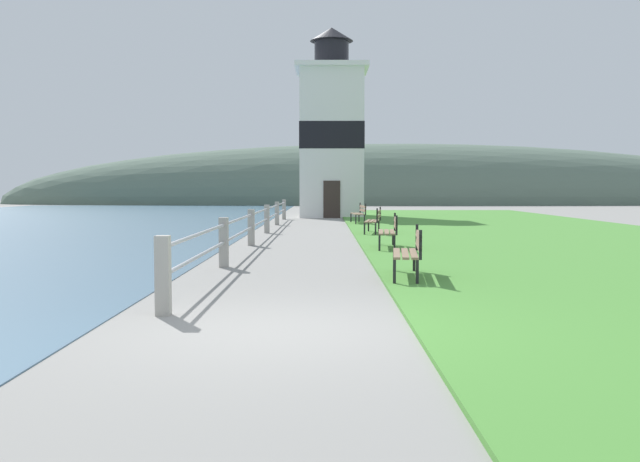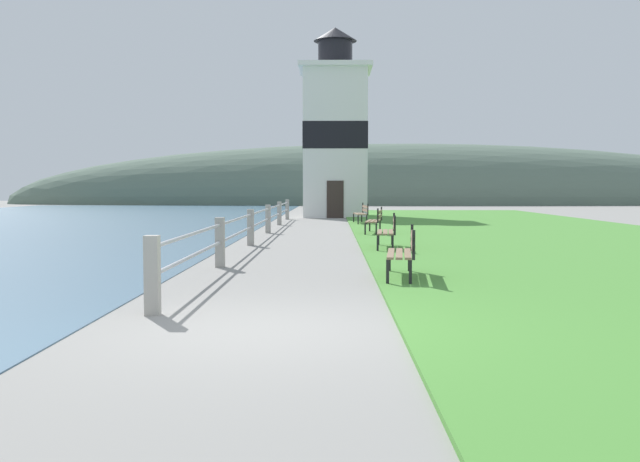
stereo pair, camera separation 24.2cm
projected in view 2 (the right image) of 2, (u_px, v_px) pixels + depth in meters
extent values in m
plane|color=gray|center=(260.00, 331.00, 8.08)|extent=(160.00, 160.00, 0.00)
cube|color=#4C8E38|center=(527.00, 234.00, 24.66)|extent=(12.00, 50.22, 0.06)
cube|color=#A8A399|center=(152.00, 275.00, 9.07)|extent=(0.18, 0.18, 1.02)
cube|color=#A8A399|center=(220.00, 242.00, 14.55)|extent=(0.18, 0.18, 1.02)
cube|color=#A8A399|center=(251.00, 227.00, 20.03)|extent=(0.18, 0.18, 1.02)
cube|color=#A8A399|center=(268.00, 219.00, 25.51)|extent=(0.18, 0.18, 1.02)
cube|color=#A8A399|center=(279.00, 213.00, 30.99)|extent=(0.18, 0.18, 1.02)
cube|color=#A8A399|center=(287.00, 209.00, 36.47)|extent=(0.18, 0.18, 1.02)
cylinder|color=#B2B2B7|center=(260.00, 211.00, 22.75)|extent=(0.06, 27.46, 0.06)
cylinder|color=#B2B2B7|center=(260.00, 223.00, 22.77)|extent=(0.06, 27.46, 0.06)
cube|color=#846B51|center=(391.00, 254.00, 12.50)|extent=(0.29, 1.83, 0.04)
cube|color=#846B51|center=(399.00, 254.00, 12.49)|extent=(0.29, 1.83, 0.04)
cube|color=#846B51|center=(408.00, 254.00, 12.47)|extent=(0.29, 1.83, 0.04)
cube|color=#846B51|center=(413.00, 236.00, 12.44)|extent=(0.23, 1.82, 0.11)
cube|color=#846B51|center=(413.00, 245.00, 12.45)|extent=(0.23, 1.82, 0.11)
cube|color=black|center=(388.00, 273.00, 11.64)|extent=(0.05, 0.05, 0.45)
cube|color=black|center=(389.00, 262.00, 13.40)|extent=(0.05, 0.05, 0.45)
cube|color=black|center=(410.00, 274.00, 11.60)|extent=(0.05, 0.05, 0.45)
cube|color=black|center=(409.00, 262.00, 13.36)|extent=(0.05, 0.05, 0.45)
cube|color=black|center=(414.00, 245.00, 11.57)|extent=(0.05, 0.05, 0.49)
cube|color=black|center=(412.00, 237.00, 13.33)|extent=(0.05, 0.05, 0.49)
cube|color=#846B51|center=(380.00, 232.00, 18.56)|extent=(0.26, 1.92, 0.04)
cube|color=#846B51|center=(385.00, 232.00, 18.55)|extent=(0.26, 1.92, 0.04)
cube|color=#846B51|center=(391.00, 232.00, 18.53)|extent=(0.26, 1.92, 0.04)
cube|color=#846B51|center=(394.00, 220.00, 18.51)|extent=(0.20, 1.92, 0.11)
cube|color=#846B51|center=(394.00, 226.00, 18.52)|extent=(0.20, 1.92, 0.11)
cube|color=black|center=(378.00, 244.00, 17.65)|extent=(0.05, 0.05, 0.45)
cube|color=black|center=(379.00, 239.00, 19.51)|extent=(0.05, 0.05, 0.45)
cube|color=black|center=(393.00, 244.00, 17.62)|extent=(0.05, 0.05, 0.45)
cube|color=black|center=(392.00, 239.00, 19.47)|extent=(0.05, 0.05, 0.45)
cube|color=black|center=(395.00, 225.00, 17.58)|extent=(0.05, 0.05, 0.49)
cube|color=black|center=(394.00, 222.00, 19.44)|extent=(0.05, 0.05, 0.49)
cube|color=#846B51|center=(369.00, 221.00, 24.63)|extent=(0.37, 1.92, 0.04)
cube|color=#846B51|center=(373.00, 221.00, 24.61)|extent=(0.37, 1.92, 0.04)
cube|color=#846B51|center=(377.00, 221.00, 24.59)|extent=(0.37, 1.92, 0.04)
cube|color=#846B51|center=(380.00, 212.00, 24.55)|extent=(0.31, 1.91, 0.11)
cube|color=#846B51|center=(380.00, 217.00, 24.56)|extent=(0.31, 1.91, 0.11)
cube|color=black|center=(365.00, 230.00, 23.73)|extent=(0.06, 0.06, 0.45)
cube|color=black|center=(370.00, 227.00, 25.57)|extent=(0.06, 0.06, 0.45)
cube|color=black|center=(376.00, 230.00, 23.67)|extent=(0.06, 0.06, 0.45)
cube|color=black|center=(380.00, 227.00, 25.52)|extent=(0.06, 0.06, 0.45)
cube|color=black|center=(378.00, 216.00, 23.64)|extent=(0.06, 0.06, 0.49)
cube|color=black|center=(381.00, 214.00, 25.48)|extent=(0.06, 0.06, 0.49)
cube|color=#846B51|center=(357.00, 214.00, 31.51)|extent=(0.25, 1.98, 0.04)
cube|color=#846B51|center=(360.00, 214.00, 31.52)|extent=(0.25, 1.98, 0.04)
cube|color=#846B51|center=(363.00, 214.00, 31.52)|extent=(0.25, 1.98, 0.04)
cube|color=#846B51|center=(365.00, 207.00, 31.51)|extent=(0.20, 1.98, 0.11)
cube|color=#846B51|center=(365.00, 210.00, 31.52)|extent=(0.20, 1.98, 0.11)
cube|color=black|center=(358.00, 220.00, 30.56)|extent=(0.05, 0.05, 0.45)
cube|color=black|center=(354.00, 218.00, 32.48)|extent=(0.05, 0.05, 0.45)
cube|color=black|center=(367.00, 220.00, 30.58)|extent=(0.05, 0.05, 0.45)
cube|color=black|center=(362.00, 218.00, 32.50)|extent=(0.05, 0.05, 0.45)
cube|color=black|center=(368.00, 209.00, 30.55)|extent=(0.05, 0.05, 0.49)
cube|color=black|center=(363.00, 208.00, 32.48)|extent=(0.05, 0.05, 0.49)
cube|color=white|center=(335.00, 144.00, 39.57)|extent=(3.45, 3.45, 8.07)
cube|color=black|center=(335.00, 137.00, 39.54)|extent=(3.49, 3.49, 1.45)
cube|color=white|center=(335.00, 69.00, 39.31)|extent=(3.97, 3.97, 0.25)
cylinder|color=black|center=(335.00, 54.00, 39.26)|extent=(1.90, 1.90, 1.37)
cone|color=black|center=(335.00, 34.00, 39.20)|extent=(2.37, 2.37, 0.75)
cube|color=#332823|center=(335.00, 199.00, 38.01)|extent=(0.90, 0.06, 2.00)
ellipsoid|color=#566B5B|center=(404.00, 204.00, 71.30)|extent=(80.00, 16.00, 12.00)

